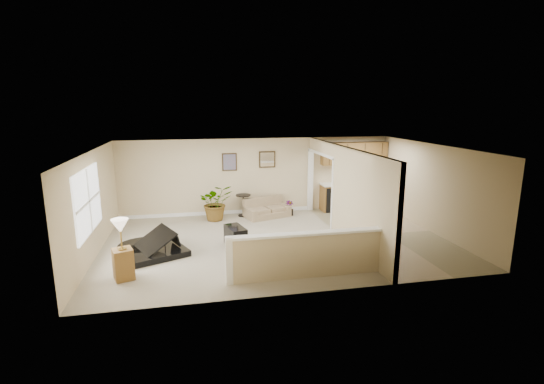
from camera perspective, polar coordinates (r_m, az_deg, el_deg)
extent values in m
plane|color=tan|center=(10.60, 0.78, -7.16)|extent=(9.00, 9.00, 0.00)
cube|color=beige|center=(13.13, -2.00, 2.34)|extent=(9.00, 0.04, 2.50)
cube|color=beige|center=(7.45, 5.77, -5.66)|extent=(9.00, 0.04, 2.50)
cube|color=beige|center=(10.29, -24.49, -1.64)|extent=(0.04, 6.00, 2.50)
cube|color=beige|center=(12.02, 22.25, 0.46)|extent=(0.04, 6.00, 2.50)
cube|color=silver|center=(10.04, 0.82, 6.41)|extent=(9.00, 6.00, 0.04)
cube|color=tan|center=(11.65, 16.18, -5.81)|extent=(2.70, 6.00, 0.01)
cube|color=beige|center=(9.69, 12.80, -1.63)|extent=(0.12, 3.60, 2.50)
cube|color=beige|center=(12.25, 7.32, 6.47)|extent=(0.12, 2.35, 0.40)
cube|color=beige|center=(8.38, 5.21, -9.18)|extent=(3.30, 0.12, 0.95)
cube|color=white|center=(8.22, 5.28, -6.00)|extent=(3.40, 0.22, 0.05)
cube|color=white|center=(8.08, -6.23, -9.86)|extent=(0.14, 0.14, 1.00)
cube|color=white|center=(9.77, -25.14, -1.20)|extent=(0.05, 2.15, 1.45)
cube|color=#342613|center=(12.91, -6.18, 4.34)|extent=(0.48, 0.03, 0.58)
cube|color=#805162|center=(12.89, -6.17, 4.33)|extent=(0.40, 0.01, 0.50)
cube|color=#342613|center=(13.08, -0.70, 4.74)|extent=(0.55, 0.03, 0.55)
cube|color=white|center=(13.06, -0.69, 4.73)|extent=(0.46, 0.01, 0.46)
cube|color=brown|center=(13.94, 11.73, -0.68)|extent=(2.30, 0.60, 0.90)
cube|color=silver|center=(13.84, 11.82, 1.21)|extent=(2.36, 0.65, 0.04)
cube|color=black|center=(13.65, 8.65, -0.93)|extent=(0.60, 0.60, 0.84)
cube|color=brown|center=(13.79, 11.81, 5.51)|extent=(2.30, 0.35, 0.75)
cube|color=black|center=(9.86, -16.84, -4.74)|extent=(1.74, 1.65, 0.29)
cylinder|color=black|center=(10.37, -17.38, -3.92)|extent=(1.18, 1.18, 0.29)
cube|color=silver|center=(9.82, -12.05, -4.77)|extent=(0.58, 0.96, 0.02)
cube|color=black|center=(9.89, -17.43, -3.17)|extent=(1.44, 1.44, 0.64)
cube|color=black|center=(10.25, -5.30, -6.41)|extent=(0.56, 0.83, 0.51)
cube|color=tan|center=(12.81, -0.73, -2.75)|extent=(1.57, 1.16, 0.39)
cube|color=tan|center=(13.00, -0.99, -0.71)|extent=(1.39, 0.59, 0.41)
cube|color=tan|center=(12.65, -3.47, -1.71)|extent=(0.39, 0.80, 0.15)
cube|color=tan|center=(12.87, 1.95, -1.45)|extent=(0.39, 0.80, 0.15)
cylinder|color=black|center=(12.99, -4.15, -3.39)|extent=(0.35, 0.35, 0.03)
cylinder|color=black|center=(12.90, -4.17, -1.95)|extent=(0.04, 0.04, 0.69)
cylinder|color=black|center=(12.82, -4.20, -0.46)|extent=(0.49, 0.49, 0.03)
cylinder|color=black|center=(12.61, -8.07, -3.51)|extent=(0.33, 0.33, 0.23)
imported|color=#19541C|center=(12.49, -8.13, -1.49)|extent=(1.15, 1.04, 1.15)
cylinder|color=black|center=(13.02, 2.52, -2.99)|extent=(0.25, 0.25, 0.18)
imported|color=#19541C|center=(12.98, 2.52, -2.33)|extent=(0.34, 0.34, 0.49)
cube|color=brown|center=(8.87, -20.72, -9.74)|extent=(0.49, 0.49, 0.66)
cylinder|color=#AD8839|center=(8.76, -20.89, -7.68)|extent=(0.18, 0.18, 0.02)
cylinder|color=#AD8839|center=(8.69, -21.01, -6.32)|extent=(0.03, 0.03, 0.44)
cone|color=#FFE9D0|center=(8.61, -21.15, -4.59)|extent=(0.35, 0.35, 0.28)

